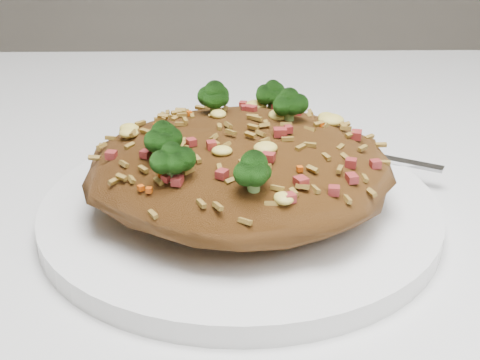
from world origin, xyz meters
name	(u,v)px	position (x,y,z in m)	size (l,w,h in m)	color
dining_table	(87,313)	(0.00, 0.00, 0.66)	(1.20, 0.80, 0.75)	silver
plate	(240,210)	(0.11, -0.02, 0.76)	(0.26, 0.26, 0.01)	white
fried_rice	(240,157)	(0.11, -0.02, 0.80)	(0.19, 0.18, 0.07)	brown
fork	(346,151)	(0.20, 0.06, 0.77)	(0.15, 0.09, 0.00)	silver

